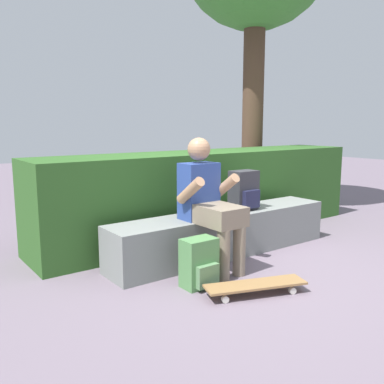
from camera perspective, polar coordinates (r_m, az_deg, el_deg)
The scene contains 7 objects.
ground_plane at distance 4.02m, azimuth 8.04°, elevation -9.71°, with size 24.00×24.00×0.00m, color slate.
bench_main at distance 4.22m, azimuth 4.49°, elevation -5.64°, with size 2.51×0.45×0.43m.
person_skater at distance 3.73m, azimuth 2.28°, elevation -1.03°, with size 0.49×0.62×1.18m.
skateboard_near_person at distance 3.33m, azimuth 8.69°, elevation -12.52°, with size 0.82×0.46×0.09m.
backpack_on_bench at distance 4.30m, azimuth 7.17°, elevation 0.18°, with size 0.28×0.23×0.40m.
backpack_on_ground at distance 3.40m, azimuth 1.05°, elevation -9.79°, with size 0.28×0.23×0.40m.
hedge_row at distance 4.98m, azimuth 2.30°, elevation -0.07°, with size 4.22×0.76×0.98m.
Camera 1 is at (-2.69, -2.69, 1.31)m, focal length 38.92 mm.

